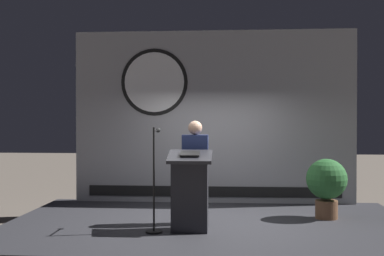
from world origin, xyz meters
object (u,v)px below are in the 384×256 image
Objects in this scene: speaker_person at (195,171)px; potted_plant at (327,183)px; podium at (190,192)px; microphone_stand at (155,194)px.

speaker_person is 1.63× the size of potted_plant.
speaker_person is at bearing 84.86° from podium.
speaker_person is 2.20m from potted_plant.
microphone_stand is at bearing -169.92° from podium.
microphone_stand is (-0.51, -0.09, -0.03)m from podium.
speaker_person is at bearing -165.56° from potted_plant.
podium reaches higher than potted_plant.
microphone_stand is (-0.55, -0.57, -0.28)m from speaker_person.
podium is at bearing 10.08° from microphone_stand.
podium is 0.51m from microphone_stand.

